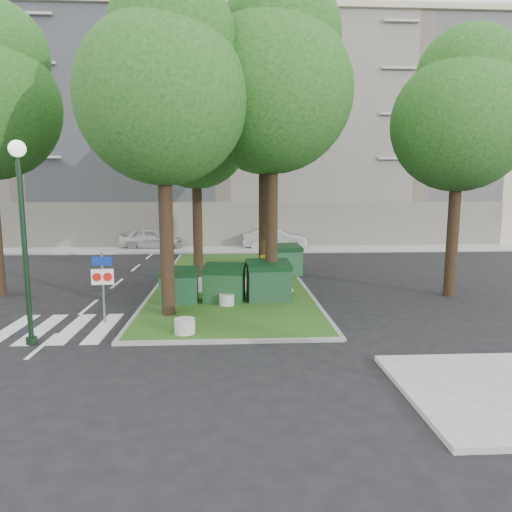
{
  "coord_description": "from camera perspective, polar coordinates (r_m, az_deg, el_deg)",
  "views": [
    {
      "loc": [
        0.55,
        -11.92,
        4.15
      ],
      "look_at": [
        1.33,
        2.47,
        2.0
      ],
      "focal_mm": 32.0,
      "sensor_mm": 36.0,
      "label": 1
    }
  ],
  "objects": [
    {
      "name": "car_silver",
      "position": [
        31.35,
        2.33,
        2.18
      ],
      "size": [
        4.41,
        1.78,
        1.42
      ],
      "primitive_type": "imported",
      "rotation": [
        0.0,
        0.0,
        1.51
      ],
      "color": "#AAACB2",
      "rests_on": "ground"
    },
    {
      "name": "tree_median_mid",
      "position": [
        21.22,
        -7.3,
        16.08
      ],
      "size": [
        4.8,
        4.8,
        9.99
      ],
      "color": "black",
      "rests_on": "ground"
    },
    {
      "name": "apartment_building",
      "position": [
        38.12,
        -4.02,
        14.26
      ],
      "size": [
        41.0,
        12.0,
        16.0
      ],
      "primitive_type": "cube",
      "color": "tan",
      "rests_on": "ground"
    },
    {
      "name": "litter_bin",
      "position": [
        22.11,
        1.12,
        -0.96
      ],
      "size": [
        0.46,
        0.46,
        0.8
      ],
      "primitive_type": "cylinder",
      "color": "gold",
      "rests_on": "median_island"
    },
    {
      "name": "street_lamp",
      "position": [
        13.24,
        -27.16,
        4.15
      ],
      "size": [
        0.43,
        0.43,
        5.35
      ],
      "color": "black",
      "rests_on": "ground"
    },
    {
      "name": "car_white",
      "position": [
        32.08,
        -12.92,
        2.15
      ],
      "size": [
        4.38,
        1.97,
        1.46
      ],
      "primitive_type": "imported",
      "rotation": [
        0.0,
        0.0,
        1.51
      ],
      "color": "silver",
      "rests_on": "ground"
    },
    {
      "name": "median_island",
      "position": [
        20.34,
        -3.17,
        -3.13
      ],
      "size": [
        6.0,
        16.0,
        0.12
      ],
      "primitive_type": "cube",
      "color": "#1C4B15",
      "rests_on": "ground"
    },
    {
      "name": "bollard_right",
      "position": [
        15.96,
        -3.69,
        -5.47
      ],
      "size": [
        0.52,
        0.52,
        0.37
      ],
      "primitive_type": "cylinder",
      "color": "#ACABA6",
      "rests_on": "median_island"
    },
    {
      "name": "traffic_sign_pole",
      "position": [
        14.75,
        -18.62,
        -2.62
      ],
      "size": [
        0.67,
        0.08,
        2.22
      ],
      "rotation": [
        0.0,
        0.0,
        0.07
      ],
      "color": "slate",
      "rests_on": "ground"
    },
    {
      "name": "tree_street_right",
      "position": [
        19.22,
        24.36,
        16.23
      ],
      "size": [
        5.0,
        5.0,
        10.06
      ],
      "color": "black",
      "rests_on": "ground"
    },
    {
      "name": "median_kerb",
      "position": [
        20.34,
        -3.17,
        -3.16
      ],
      "size": [
        6.3,
        16.3,
        0.1
      ],
      "primitive_type": "cube",
      "color": "gray",
      "rests_on": "ground"
    },
    {
      "name": "building_sidewalk",
      "position": [
        30.7,
        -4.09,
        0.81
      ],
      "size": [
        42.0,
        3.0,
        0.12
      ],
      "primitive_type": "cube",
      "color": "#999993",
      "rests_on": "ground"
    },
    {
      "name": "zebra_crossing",
      "position": [
        14.69,
        -20.19,
        -8.44
      ],
      "size": [
        5.0,
        3.0,
        0.01
      ],
      "primitive_type": "cube",
      "color": "silver",
      "rests_on": "ground"
    },
    {
      "name": "dumpster_d",
      "position": [
        21.38,
        3.53,
        -0.5
      ],
      "size": [
        1.73,
        1.36,
        1.45
      ],
      "rotation": [
        0.0,
        0.0,
        0.19
      ],
      "color": "#133F20",
      "rests_on": "median_island"
    },
    {
      "name": "tree_median_near_left",
      "position": [
        14.95,
        -11.28,
        20.56
      ],
      "size": [
        5.2,
        5.2,
        10.53
      ],
      "color": "black",
      "rests_on": "ground"
    },
    {
      "name": "tree_median_near_right",
      "position": [
        16.99,
        2.35,
        21.52
      ],
      "size": [
        5.6,
        5.6,
        11.46
      ],
      "color": "black",
      "rests_on": "ground"
    },
    {
      "name": "ground",
      "position": [
        12.64,
        -5.5,
        -10.73
      ],
      "size": [
        120.0,
        120.0,
        0.0
      ],
      "primitive_type": "plane",
      "color": "black",
      "rests_on": "ground"
    },
    {
      "name": "tree_median_far",
      "position": [
        24.4,
        1.1,
        18.32
      ],
      "size": [
        5.8,
        5.8,
        11.93
      ],
      "color": "black",
      "rests_on": "ground"
    },
    {
      "name": "dumpster_b",
      "position": [
        16.4,
        -4.0,
        -3.44
      ],
      "size": [
        1.59,
        1.23,
        1.35
      ],
      "rotation": [
        0.0,
        0.0,
        -0.16
      ],
      "color": "#0F3616",
      "rests_on": "median_island"
    },
    {
      "name": "dumpster_a",
      "position": [
        16.43,
        -9.6,
        -3.68
      ],
      "size": [
        1.36,
        0.96,
        1.25
      ],
      "rotation": [
        0.0,
        0.0,
        0.01
      ],
      "color": "#0F371E",
      "rests_on": "median_island"
    },
    {
      "name": "bollard_mid",
      "position": [
        17.36,
        -2.85,
        -4.35
      ],
      "size": [
        0.5,
        0.5,
        0.36
      ],
      "primitive_type": "cylinder",
      "color": "#ACACA7",
      "rests_on": "median_island"
    },
    {
      "name": "dumpster_c",
      "position": [
        16.57,
        1.56,
        -3.12
      ],
      "size": [
        1.65,
        1.22,
        1.46
      ],
      "rotation": [
        0.0,
        0.0,
        0.08
      ],
      "color": "black",
      "rests_on": "median_island"
    },
    {
      "name": "bollard_left",
      "position": [
        13.06,
        -8.89,
        -8.64
      ],
      "size": [
        0.58,
        0.58,
        0.41
      ],
      "primitive_type": "cylinder",
      "color": "#ADAEA8",
      "rests_on": "median_island"
    }
  ]
}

